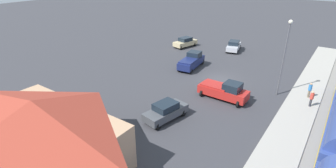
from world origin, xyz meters
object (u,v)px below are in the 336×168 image
station_building (38,132)px  pedestrian_on_platform (312,98)px  sedan_silver (234,46)px  pedestrian_waiting_far (310,89)px  pickup_red (224,90)px  sedan_charcoal (166,111)px  pickup_navy (192,61)px  sedan_tan (185,42)px  light_pole_near_platform (285,50)px

station_building → pedestrian_on_platform: bearing=-126.1°
pedestrian_on_platform → sedan_silver: (14.17, -14.54, -0.40)m
station_building → pedestrian_waiting_far: 26.62m
pedestrian_waiting_far → sedan_silver: bearing=-42.2°
sedan_silver → station_building: bearing=89.0°
pickup_red → sedan_charcoal: pickup_red is taller
sedan_silver → pickup_navy: 11.36m
sedan_tan → sedan_silver: 8.52m
sedan_charcoal → light_pole_near_platform: light_pole_near_platform is taller
pedestrian_waiting_far → pickup_navy: pickup_navy is taller
sedan_tan → pickup_red: bearing=133.5°
pickup_navy → light_pole_near_platform: light_pole_near_platform is taller
light_pole_near_platform → pickup_navy: bearing=-8.5°
pickup_red → sedan_silver: bearing=-71.1°
sedan_charcoal → sedan_tan: size_ratio=0.99×
sedan_charcoal → sedan_silver: 24.84m
pickup_red → sedan_tan: pickup_red is taller
pedestrian_on_platform → pedestrian_waiting_far: bearing=-77.2°
sedan_tan → station_building: bearing=103.1°
pedestrian_on_platform → sedan_silver: bearing=-45.7°
sedan_silver → pickup_navy: pickup_navy is taller
sedan_charcoal → sedan_silver: same height
pedestrian_on_platform → sedan_charcoal: bearing=42.6°
pedestrian_waiting_far → pickup_navy: 15.55m
station_building → pickup_red: station_building is taller
sedan_charcoal → sedan_silver: bearing=-82.6°
pedestrian_waiting_far → pickup_navy: (15.50, -1.21, -0.25)m
pickup_navy → sedan_tan: bearing=-53.5°
sedan_tan → pickup_navy: 10.49m
pedestrian_on_platform → pickup_navy: (15.98, -3.33, -0.25)m
pedestrian_waiting_far → pickup_red: size_ratio=0.31×
pickup_red → sedan_tan: 20.41m
sedan_charcoal → sedan_tan: 24.58m
pedestrian_on_platform → sedan_tan: bearing=-27.9°
station_building → sedan_silver: bearing=-91.0°
pedestrian_on_platform → sedan_silver: pedestrian_on_platform is taller
station_building → pickup_navy: size_ratio=2.25×
pedestrian_waiting_far → pickup_red: (7.69, 5.16, -0.25)m
sedan_silver → pedestrian_on_platform: bearing=134.3°
light_pole_near_platform → station_building: bearing=62.8°
light_pole_near_platform → sedan_tan: bearing=-28.9°
light_pole_near_platform → pedestrian_on_platform: bearing=157.7°
pedestrian_on_platform → sedan_tan: 25.15m
station_building → sedan_silver: 34.87m
pedestrian_on_platform → pickup_red: 8.72m
station_building → sedan_charcoal: station_building is taller
pickup_red → sedan_charcoal: bearing=68.2°
station_building → sedan_tan: 32.95m
pedestrian_waiting_far → sedan_charcoal: bearing=49.3°
pedestrian_on_platform → sedan_charcoal: pedestrian_on_platform is taller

